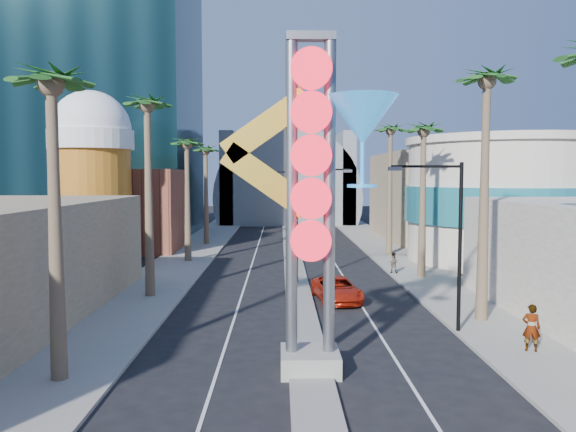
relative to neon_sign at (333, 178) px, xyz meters
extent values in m
plane|color=black|center=(-0.82, -2.96, -7.31)|extent=(240.00, 240.00, 0.00)
cube|color=gray|center=(-10.32, 32.04, -7.23)|extent=(5.00, 100.00, 0.15)
cube|color=gray|center=(8.68, 32.04, -7.23)|extent=(5.00, 100.00, 0.15)
cube|color=gray|center=(-0.82, 35.04, -7.23)|extent=(1.60, 84.00, 0.15)
cube|color=black|center=(-22.82, 49.04, 17.69)|extent=(20.00, 20.00, 50.00)
cube|color=brown|center=(-16.82, 35.04, -3.31)|extent=(10.00, 10.00, 8.00)
cube|color=#8B7D5A|center=(15.18, 45.04, -2.31)|extent=(10.00, 20.00, 10.00)
cylinder|color=#B37817|center=(-17.82, 27.04, -2.31)|extent=(6.40, 6.40, 10.00)
cylinder|color=white|center=(-17.82, 27.04, 3.09)|extent=(7.00, 7.00, 1.60)
sphere|color=white|center=(-17.82, 27.04, 3.89)|extent=(6.60, 6.60, 6.60)
cylinder|color=#BAAD9D|center=(17.18, 27.04, -2.31)|extent=(16.00, 16.00, 10.00)
cylinder|color=teal|center=(17.18, 27.04, -2.31)|extent=(16.60, 16.60, 3.00)
cylinder|color=#BAAD9D|center=(17.18, 27.04, 2.99)|extent=(16.60, 16.60, 0.60)
cylinder|color=slate|center=(-0.82, 69.04, -3.31)|extent=(22.00, 16.00, 22.00)
cube|color=slate|center=(-9.82, 69.04, -0.31)|extent=(2.00, 16.00, 14.00)
cube|color=slate|center=(8.18, 69.04, -0.31)|extent=(2.00, 16.00, 14.00)
cube|color=gray|center=(-0.82, 0.04, -6.91)|extent=(2.20, 2.20, 0.80)
cylinder|color=slate|center=(-1.52, 0.04, -0.81)|extent=(0.44, 0.44, 12.00)
cylinder|color=slate|center=(-0.12, 0.04, -0.81)|extent=(0.44, 0.44, 12.00)
cube|color=slate|center=(-0.82, 0.04, 5.09)|extent=(1.80, 0.50, 0.30)
cylinder|color=red|center=(-0.82, -0.31, 3.89)|extent=(1.50, 0.25, 1.50)
cylinder|color=red|center=(-0.82, -0.31, 2.34)|extent=(1.50, 0.25, 1.50)
cylinder|color=red|center=(-0.82, -0.31, 0.79)|extent=(1.50, 0.25, 1.50)
cylinder|color=red|center=(-0.82, -0.31, -0.76)|extent=(1.50, 0.25, 1.50)
cylinder|color=red|center=(-0.82, -0.31, -2.31)|extent=(1.50, 0.25, 1.50)
cube|color=yellow|center=(-2.42, 0.04, 1.89)|extent=(3.47, 0.25, 2.80)
cube|color=yellow|center=(-2.42, 0.04, -0.11)|extent=(3.47, 0.25, 2.80)
cone|color=#2688D8|center=(1.08, 0.04, 2.09)|extent=(2.60, 2.60, 1.80)
cylinder|color=#2688D8|center=(1.08, 0.04, 0.49)|extent=(0.16, 0.16, 1.60)
cylinder|color=#2688D8|center=(1.08, 0.04, -0.31)|extent=(1.10, 1.10, 0.12)
cylinder|color=black|center=(-0.82, 17.04, -3.31)|extent=(0.18, 0.18, 8.00)
cube|color=black|center=(0.98, 17.04, 0.49)|extent=(3.60, 0.12, 0.12)
cube|color=slate|center=(2.58, 17.04, 0.39)|extent=(0.60, 0.25, 0.18)
cylinder|color=black|center=(-0.82, 41.04, -3.31)|extent=(0.18, 0.18, 8.00)
cube|color=black|center=(-2.62, 41.04, 0.49)|extent=(3.60, 0.12, 0.12)
cube|color=slate|center=(-4.22, 41.04, 0.39)|extent=(0.60, 0.25, 0.18)
cylinder|color=black|center=(6.38, 5.04, -3.31)|extent=(0.18, 0.18, 8.00)
cube|color=black|center=(4.76, 5.04, 0.49)|extent=(3.24, 0.12, 0.12)
cube|color=slate|center=(3.32, 5.04, 0.39)|extent=(0.60, 0.25, 0.18)
cylinder|color=brown|center=(-9.82, -0.96, -2.06)|extent=(0.40, 0.40, 10.50)
sphere|color=#17471A|center=(-9.82, -0.96, 3.19)|extent=(2.40, 2.40, 2.40)
cylinder|color=brown|center=(-9.82, 13.04, -1.56)|extent=(0.40, 0.40, 11.50)
sphere|color=#17471A|center=(-9.82, 13.04, 4.19)|extent=(2.40, 2.40, 2.40)
cylinder|color=brown|center=(-9.82, 27.04, -2.31)|extent=(0.40, 0.40, 10.00)
sphere|color=#17471A|center=(-9.82, 27.04, 2.69)|extent=(2.40, 2.40, 2.40)
cylinder|color=brown|center=(-9.82, 39.04, -2.31)|extent=(0.40, 0.40, 10.00)
sphere|color=#17471A|center=(-9.82, 39.04, 2.69)|extent=(2.40, 2.40, 2.40)
cylinder|color=brown|center=(8.18, 7.04, -1.31)|extent=(0.40, 0.40, 12.00)
sphere|color=#17471A|center=(8.18, 7.04, 4.69)|extent=(2.40, 2.40, 2.40)
cylinder|color=brown|center=(8.18, 19.04, -2.06)|extent=(0.40, 0.40, 10.50)
sphere|color=#17471A|center=(8.18, 19.04, 3.19)|extent=(2.40, 2.40, 2.40)
cylinder|color=brown|center=(8.18, 31.04, -1.56)|extent=(0.40, 0.40, 11.50)
sphere|color=#17471A|center=(8.18, 31.04, 4.19)|extent=(2.40, 2.40, 2.40)
imported|color=#B6210E|center=(1.40, 12.00, -6.61)|extent=(2.97, 5.30, 1.40)
imported|color=gray|center=(8.41, 1.94, -6.17)|extent=(0.82, 0.66, 1.96)
imported|color=gray|center=(6.48, 20.74, -6.40)|extent=(0.89, 0.79, 1.52)
camera|label=1|loc=(-1.93, -20.61, 0.05)|focal=35.00mm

